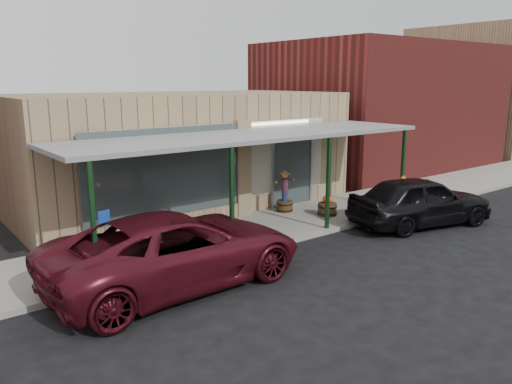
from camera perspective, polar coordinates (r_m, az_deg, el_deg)
ground at (r=13.18m, az=9.27°, el=-8.24°), size 120.00×120.00×0.00m
sidewalk at (r=15.69m, az=-0.36°, el=-4.36°), size 40.00×3.20×0.15m
storefront at (r=19.01m, az=-8.77°, el=4.72°), size 12.00×6.25×4.20m
awning at (r=15.06m, az=-0.29°, el=6.34°), size 12.00×3.00×3.04m
block_buildings_near at (r=20.77m, az=-5.43°, el=10.11°), size 61.00×8.00×8.00m
barrel_scarecrow at (r=17.50m, az=3.30°, el=-0.63°), size 0.87×0.73×1.48m
barrel_pumpkin at (r=17.20m, az=8.15°, el=-1.78°), size 0.69×0.69×0.75m
handicap_sign at (r=12.41m, az=-16.88°, el=-4.45°), size 0.31×0.10×1.52m
parked_sedan at (r=17.11m, az=18.28°, el=-0.96°), size 5.18×3.07×1.65m
car_maroon at (r=11.73m, az=-9.04°, el=-6.47°), size 6.23×2.99×1.71m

